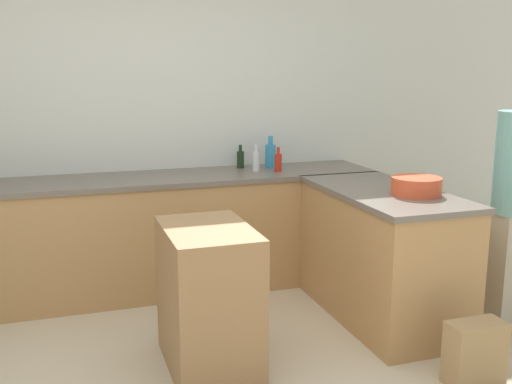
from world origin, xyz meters
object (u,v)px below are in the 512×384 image
at_px(vinegar_bottle_clear, 256,161).
at_px(paper_bag, 475,353).
at_px(wine_bottle_dark, 240,159).
at_px(mixing_bowl, 416,186).
at_px(island_table, 209,298).
at_px(dish_soap_bottle, 271,155).
at_px(hot_sauce_bottle, 278,162).

distance_m(vinegar_bottle_clear, paper_bag, 2.26).
bearing_deg(paper_bag, wine_bottle_dark, 107.49).
bearing_deg(mixing_bowl, wine_bottle_dark, 119.23).
distance_m(island_table, wine_bottle_dark, 1.77).
bearing_deg(wine_bottle_dark, dish_soap_bottle, -11.79).
bearing_deg(hot_sauce_bottle, island_table, -125.43).
height_order(island_table, hot_sauce_bottle, hot_sauce_bottle).
bearing_deg(wine_bottle_dark, mixing_bowl, -60.77).
xyz_separation_m(mixing_bowl, paper_bag, (-0.09, -0.80, -0.80)).
bearing_deg(island_table, paper_bag, -26.21).
bearing_deg(island_table, wine_bottle_dark, 66.59).
height_order(island_table, dish_soap_bottle, dish_soap_bottle).
bearing_deg(vinegar_bottle_clear, dish_soap_bottle, 39.07).
bearing_deg(mixing_bowl, paper_bag, -96.60).
height_order(vinegar_bottle_clear, dish_soap_bottle, dish_soap_bottle).
bearing_deg(island_table, hot_sauce_bottle, 54.57).
distance_m(island_table, mixing_bowl, 1.56).
xyz_separation_m(hot_sauce_bottle, dish_soap_bottle, (0.01, 0.21, 0.03)).
relative_size(island_table, hot_sauce_bottle, 4.28).
relative_size(island_table, paper_bag, 2.34).
relative_size(island_table, dish_soap_bottle, 3.21).
relative_size(hot_sauce_bottle, paper_bag, 0.55).
height_order(island_table, paper_bag, island_table).
bearing_deg(island_table, mixing_bowl, 5.07).
relative_size(wine_bottle_dark, vinegar_bottle_clear, 0.89).
bearing_deg(mixing_bowl, dish_soap_bottle, 111.64).
bearing_deg(dish_soap_bottle, wine_bottle_dark, 168.21).
bearing_deg(island_table, dish_soap_bottle, 58.35).
bearing_deg(hot_sauce_bottle, paper_bag, -76.75).
bearing_deg(hot_sauce_bottle, mixing_bowl, -64.31).
bearing_deg(island_table, vinegar_bottle_clear, 61.16).
distance_m(hot_sauce_bottle, wine_bottle_dark, 0.36).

